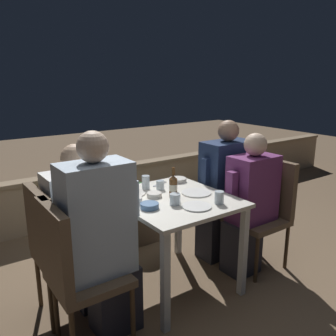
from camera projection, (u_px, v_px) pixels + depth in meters
ground_plane at (173, 284)px, 2.93m from camera, size 16.00×16.00×0.00m
parapet_wall at (88, 194)px, 4.20m from camera, size 9.00×0.18×0.59m
dining_table at (173, 210)px, 2.77m from camera, size 0.83×0.93×0.76m
planter_hedge at (117, 213)px, 3.52m from camera, size 0.84×0.47×0.62m
chair_left_near at (71, 265)px, 2.13m from camera, size 0.45×0.45×0.96m
person_blue_shirt at (102, 238)px, 2.22m from camera, size 0.50×0.26×1.36m
chair_left_far at (55, 243)px, 2.41m from camera, size 0.45×0.45×0.96m
person_white_polo at (84, 229)px, 2.52m from camera, size 0.50×0.26×1.23m
chair_right_near at (265, 204)px, 3.14m from camera, size 0.45×0.45×0.96m
person_purple_stripe at (249, 204)px, 3.01m from camera, size 0.49×0.26×1.22m
chair_right_far at (239, 194)px, 3.41m from camera, size 0.45×0.45×0.96m
person_navy_jumper at (223, 190)px, 3.28m from camera, size 0.52×0.26×1.29m
beer_bottle at (173, 186)px, 2.71m from camera, size 0.06×0.06×0.24m
plate_0 at (197, 206)px, 2.54m from camera, size 0.21×0.21×0.01m
plate_1 at (196, 193)px, 2.83m from camera, size 0.24×0.24×0.01m
plate_2 at (131, 193)px, 2.82m from camera, size 0.23×0.23×0.01m
bowl_0 at (133, 199)px, 2.62m from camera, size 0.14×0.14×0.04m
bowl_1 at (150, 205)px, 2.51m from camera, size 0.13×0.13×0.04m
bowl_2 at (154, 194)px, 2.75m from camera, size 0.12×0.12×0.03m
bowl_3 at (178, 179)px, 3.14m from camera, size 0.16×0.16×0.03m
glass_cup_0 at (175, 199)px, 2.58m from camera, size 0.08×0.08×0.08m
glass_cup_1 at (219, 198)px, 2.60m from camera, size 0.07×0.07×0.09m
glass_cup_2 at (160, 185)px, 2.92m from camera, size 0.07×0.07×0.08m
glass_cup_3 at (146, 182)px, 2.94m from camera, size 0.07×0.07×0.11m
fork_0 at (160, 184)px, 3.06m from camera, size 0.17×0.07×0.01m
potted_plant at (217, 184)px, 4.01m from camera, size 0.38×0.38×0.77m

